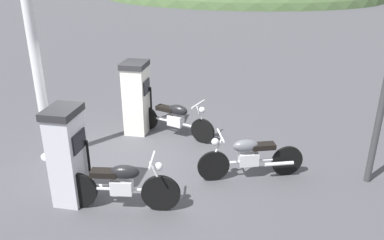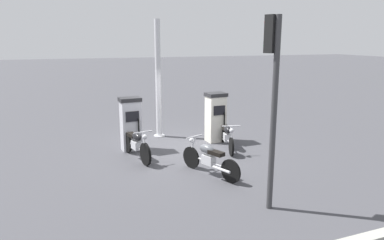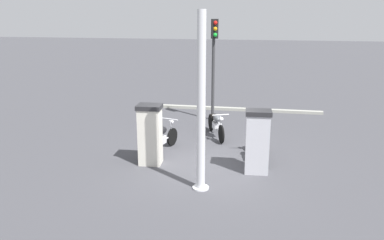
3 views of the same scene
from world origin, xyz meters
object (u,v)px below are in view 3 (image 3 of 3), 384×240
fuel_pump_near (257,141)px  roadside_traffic_light (214,53)px  motorcycle_far_pump (160,138)px  fuel_pump_far (150,134)px  canopy_support_pole (201,108)px  motorcycle_near_pump (259,145)px  motorcycle_extra (216,124)px

fuel_pump_near → roadside_traffic_light: size_ratio=0.43×
fuel_pump_near → roadside_traffic_light: (4.96, 1.96, 1.81)m
motorcycle_far_pump → fuel_pump_far: bearing=179.9°
fuel_pump_near → roadside_traffic_light: bearing=21.6°
roadside_traffic_light → canopy_support_pole: canopy_support_pole is taller
fuel_pump_far → fuel_pump_near: bearing=-90.0°
motorcycle_near_pump → fuel_pump_far: bearing=107.4°
motorcycle_extra → roadside_traffic_light: (2.11, 0.45, 2.20)m
fuel_pump_near → motorcycle_far_pump: fuel_pump_near is taller
motorcycle_far_pump → canopy_support_pole: (-2.23, -1.68, 1.56)m
fuel_pump_far → motorcycle_near_pump: (0.93, -2.97, -0.40)m
fuel_pump_far → motorcycle_extra: 3.20m
fuel_pump_near → motorcycle_far_pump: bearing=72.3°
fuel_pump_far → motorcycle_near_pump: bearing=-72.6°
motorcycle_far_pump → roadside_traffic_light: size_ratio=0.52×
roadside_traffic_light → fuel_pump_far: bearing=168.9°
fuel_pump_far → canopy_support_pole: 2.41m
motorcycle_far_pump → roadside_traffic_light: roadside_traffic_light is taller
fuel_pump_near → canopy_support_pole: bearing=135.7°
fuel_pump_far → roadside_traffic_light: bearing=-11.1°
motorcycle_far_pump → motorcycle_extra: bearing=-36.8°
fuel_pump_near → motorcycle_extra: size_ratio=0.90×
roadside_traffic_light → canopy_support_pole: size_ratio=0.94×
motorcycle_near_pump → roadside_traffic_light: bearing=26.3°
fuel_pump_near → motorcycle_far_pump: size_ratio=0.83×
fuel_pump_near → motorcycle_near_pump: 1.01m
motorcycle_near_pump → motorcycle_extra: bearing=38.8°
fuel_pump_near → roadside_traffic_light: roadside_traffic_light is taller
fuel_pump_near → motorcycle_extra: fuel_pump_near is taller
fuel_pump_near → canopy_support_pole: size_ratio=0.41×
fuel_pump_far → motorcycle_near_pump: size_ratio=0.85×
fuel_pump_far → canopy_support_pole: bearing=-127.4°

